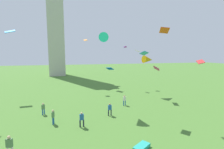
% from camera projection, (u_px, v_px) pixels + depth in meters
% --- Properties ---
extents(monument_obelisk, '(5.62, 5.62, 45.76)m').
position_uv_depth(monument_obelisk, '(55.00, 13.00, 59.90)').
color(monument_obelisk, '#B7B2A8').
rests_on(monument_obelisk, ground_plane).
extents(person_0, '(0.31, 0.54, 1.74)m').
position_uv_depth(person_0, '(53.00, 116.00, 19.30)').
color(person_0, '#235693').
rests_on(person_0, ground_plane).
extents(person_1, '(0.52, 0.29, 1.68)m').
position_uv_depth(person_1, '(110.00, 109.00, 21.96)').
color(person_1, '#1E2333').
rests_on(person_1, ground_plane).
extents(person_2, '(0.49, 0.39, 1.64)m').
position_uv_depth(person_2, '(124.00, 100.00, 26.30)').
color(person_2, '#235693').
rests_on(person_2, ground_plane).
extents(person_3, '(0.41, 0.49, 1.62)m').
position_uv_depth(person_3, '(43.00, 108.00, 22.30)').
color(person_3, '#235693').
rests_on(person_3, ground_plane).
extents(person_4, '(0.54, 0.43, 1.81)m').
position_uv_depth(person_4, '(9.00, 145.00, 13.10)').
color(person_4, silver).
rests_on(person_4, ground_plane).
extents(person_5, '(0.54, 0.29, 1.74)m').
position_uv_depth(person_5, '(82.00, 119.00, 18.53)').
color(person_5, '#1E2333').
rests_on(person_5, ground_plane).
extents(kite_flying_0, '(2.49, 1.88, 1.71)m').
position_uv_depth(kite_flying_0, '(148.00, 60.00, 33.01)').
color(kite_flying_0, '#C28C07').
extents(kite_flying_1, '(1.75, 2.26, 1.51)m').
position_uv_depth(kite_flying_1, '(103.00, 38.00, 24.21)').
color(kite_flying_1, '#22E3AF').
extents(kite_flying_2, '(1.53, 1.78, 0.65)m').
position_uv_depth(kite_flying_2, '(164.00, 30.00, 19.88)').
color(kite_flying_2, '#E84710').
extents(kite_flying_3, '(1.34, 1.16, 0.58)m').
position_uv_depth(kite_flying_3, '(144.00, 53.00, 20.62)').
color(kite_flying_3, '#318CC7').
extents(kite_flying_4, '(1.18, 1.44, 0.65)m').
position_uv_depth(kite_flying_4, '(200.00, 62.00, 22.53)').
color(kite_flying_4, red).
extents(kite_flying_5, '(2.02, 1.50, 0.90)m').
position_uv_depth(kite_flying_5, '(10.00, 31.00, 30.62)').
color(kite_flying_5, '#1482D5').
extents(kite_flying_6, '(1.74, 1.88, 0.73)m').
position_uv_depth(kite_flying_6, '(110.00, 69.00, 37.83)').
color(kite_flying_6, blue).
extents(kite_flying_7, '(0.92, 1.13, 0.51)m').
position_uv_depth(kite_flying_7, '(85.00, 40.00, 36.48)').
color(kite_flying_7, orange).
extents(kite_flying_8, '(1.61, 1.94, 1.05)m').
position_uv_depth(kite_flying_8, '(156.00, 68.00, 29.27)').
color(kite_flying_8, '#B5236B').
extents(kite_flying_9, '(0.83, 0.89, 0.39)m').
position_uv_depth(kite_flying_9, '(125.00, 47.00, 38.84)').
color(kite_flying_9, '#BA29DD').
extents(kite_flying_10, '(1.26, 1.26, 0.50)m').
position_uv_depth(kite_flying_10, '(137.00, 51.00, 39.92)').
color(kite_flying_10, yellow).
extents(kite_bundle_0, '(1.81, 1.59, 0.33)m').
position_uv_depth(kite_bundle_0, '(142.00, 147.00, 14.35)').
color(kite_bundle_0, teal).
rests_on(kite_bundle_0, ground_plane).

